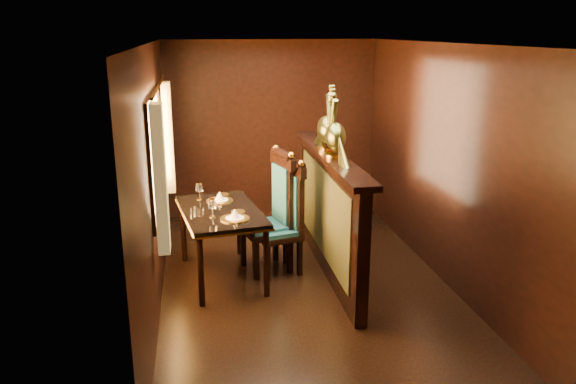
% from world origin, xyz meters
% --- Properties ---
extents(ground, '(5.00, 5.00, 0.00)m').
position_xyz_m(ground, '(0.00, 0.00, 0.00)').
color(ground, black).
rests_on(ground, ground).
extents(room_shell, '(3.04, 5.04, 2.52)m').
position_xyz_m(room_shell, '(-0.09, 0.02, 1.58)').
color(room_shell, black).
rests_on(room_shell, ground).
extents(partition, '(0.26, 2.70, 1.36)m').
position_xyz_m(partition, '(0.32, 0.30, 0.71)').
color(partition, black).
rests_on(partition, ground).
extents(dining_table, '(1.00, 1.43, 0.98)m').
position_xyz_m(dining_table, '(-0.86, 0.33, 0.71)').
color(dining_table, black).
rests_on(dining_table, ground).
extents(chair_left, '(0.61, 0.63, 1.39)m').
position_xyz_m(chair_left, '(-0.23, 0.49, 0.72)').
color(chair_left, black).
rests_on(chair_left, ground).
extents(chair_right, '(0.57, 0.59, 1.31)m').
position_xyz_m(chair_right, '(-0.13, 0.40, 0.68)').
color(chair_right, black).
rests_on(chair_right, ground).
extents(peacock_left, '(0.22, 0.58, 0.69)m').
position_xyz_m(peacock_left, '(0.33, 0.10, 1.70)').
color(peacock_left, '#184A2A').
rests_on(peacock_left, partition).
extents(peacock_right, '(0.23, 0.61, 0.72)m').
position_xyz_m(peacock_right, '(0.33, 0.46, 1.72)').
color(peacock_right, '#184A2A').
rests_on(peacock_right, partition).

